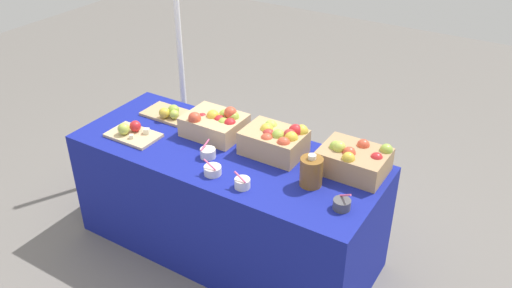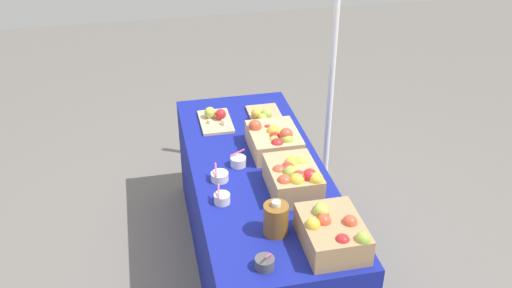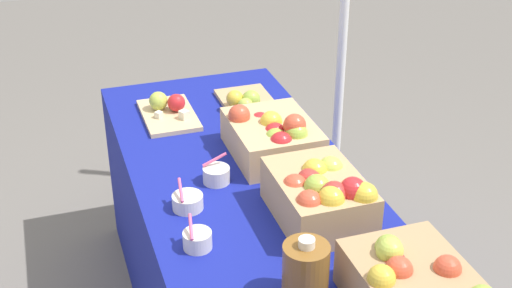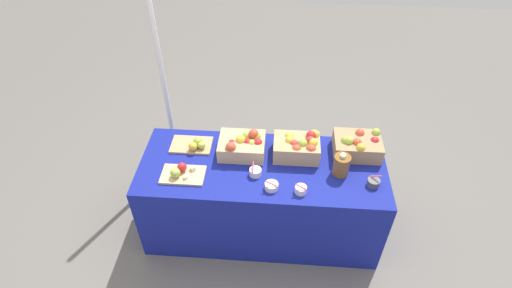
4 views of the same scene
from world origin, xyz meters
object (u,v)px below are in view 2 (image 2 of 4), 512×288
object	(u,v)px
apple_crate_left	(332,232)
cutting_board_front	(215,118)
cutting_board_back	(264,116)
sample_bowl_mid	(265,263)
cider_jug	(276,219)
tent_pole	(334,47)
sample_bowl_near	(222,198)
sample_bowl_far	(220,176)
sample_bowl_extra	(238,161)
apple_crate_middle	(294,177)
apple_crate_right	(274,140)

from	to	relation	value
apple_crate_left	cutting_board_front	world-z (taller)	apple_crate_left
cutting_board_back	sample_bowl_mid	distance (m)	1.41
apple_crate_left	cider_jug	size ratio (longest dim) A/B	1.95
cider_jug	tent_pole	world-z (taller)	tent_pole
sample_bowl_near	tent_pole	size ratio (longest dim) A/B	0.05
cider_jug	tent_pole	distance (m)	1.72
cutting_board_front	tent_pole	size ratio (longest dim) A/B	0.15
sample_bowl_mid	cider_jug	world-z (taller)	cider_jug
cutting_board_front	cutting_board_back	bearing A→B (deg)	84.18
cutting_board_front	cider_jug	distance (m)	1.19
sample_bowl_far	sample_bowl_extra	size ratio (longest dim) A/B	1.00
apple_crate_left	cutting_board_front	bearing A→B (deg)	-165.13
cutting_board_back	cider_jug	bearing A→B (deg)	-10.02
cutting_board_back	sample_bowl_near	distance (m)	0.95
apple_crate_middle	cider_jug	size ratio (longest dim) A/B	1.89
apple_crate_right	sample_bowl_near	size ratio (longest dim) A/B	3.71
sample_bowl_far	sample_bowl_extra	distance (m)	0.18
cutting_board_back	sample_bowl_far	world-z (taller)	same
cutting_board_front	cutting_board_back	distance (m)	0.32
apple_crate_right	cutting_board_front	xyz separation A→B (m)	(-0.43, -0.29, -0.05)
apple_crate_left	sample_bowl_near	world-z (taller)	apple_crate_left
sample_bowl_extra	apple_crate_right	bearing A→B (deg)	115.39
apple_crate_right	cider_jug	world-z (taller)	apple_crate_right
apple_crate_right	sample_bowl_mid	size ratio (longest dim) A/B	3.41
sample_bowl_mid	sample_bowl_far	world-z (taller)	sample_bowl_mid
apple_crate_right	cutting_board_front	distance (m)	0.52
sample_bowl_near	sample_bowl_far	distance (m)	0.21
sample_bowl_far	tent_pole	xyz separation A→B (m)	(-1.01, 0.99, 0.30)
sample_bowl_far	cider_jug	bearing A→B (deg)	21.14
sample_bowl_far	sample_bowl_extra	xyz separation A→B (m)	(-0.13, 0.13, 0.00)
apple_crate_left	apple_crate_middle	size ratio (longest dim) A/B	1.03
apple_crate_middle	sample_bowl_near	distance (m)	0.40
cutting_board_front	cider_jug	size ratio (longest dim) A/B	1.73
apple_crate_middle	sample_bowl_mid	world-z (taller)	apple_crate_middle
sample_bowl_extra	cider_jug	xyz separation A→B (m)	(0.63, 0.07, 0.06)
cutting_board_front	sample_bowl_extra	size ratio (longest dim) A/B	3.28
sample_bowl_near	sample_bowl_far	world-z (taller)	sample_bowl_near
apple_crate_left	sample_bowl_near	xyz separation A→B (m)	(-0.44, -0.45, -0.05)
sample_bowl_near	apple_crate_right	bearing A→B (deg)	138.99
sample_bowl_far	apple_crate_left	bearing A→B (deg)	33.52
apple_crate_left	apple_crate_right	size ratio (longest dim) A/B	1.02
apple_crate_left	sample_bowl_near	bearing A→B (deg)	-134.34
apple_crate_right	cutting_board_back	distance (m)	0.40
apple_crate_right	tent_pole	distance (m)	1.01
sample_bowl_near	tent_pole	world-z (taller)	tent_pole
sample_bowl_near	cutting_board_back	bearing A→B (deg)	153.75
apple_crate_left	sample_bowl_extra	xyz separation A→B (m)	(-0.78, -0.30, -0.05)
apple_crate_left	apple_crate_middle	bearing A→B (deg)	-172.48
cutting_board_front	tent_pole	bearing A→B (deg)	110.11
apple_crate_right	sample_bowl_far	world-z (taller)	apple_crate_right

